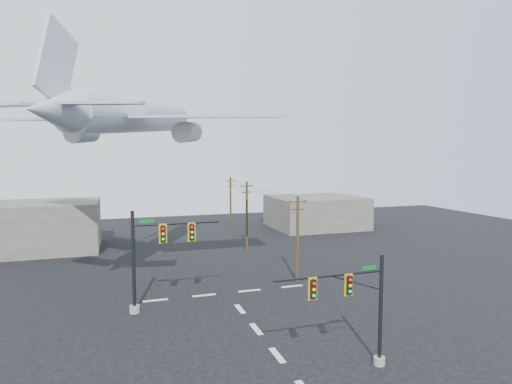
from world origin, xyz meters
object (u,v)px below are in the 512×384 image
object	(u,v)px
signal_mast_far	(153,258)
utility_pole_c	(231,203)
utility_pole_b	(247,214)
airliner	(135,115)
signal_mast_near	(359,309)
utility_pole_a	(298,237)

from	to	relation	value
signal_mast_far	utility_pole_c	bearing A→B (deg)	65.32
utility_pole_b	airliner	xyz separation A→B (m)	(-13.38, -8.40, 10.96)
signal_mast_far	airliner	distance (m)	14.65
airliner	signal_mast_far	bearing A→B (deg)	-148.93
signal_mast_near	utility_pole_b	distance (m)	30.35
utility_pole_a	signal_mast_far	bearing A→B (deg)	-150.91
signal_mast_near	airliner	world-z (taller)	airliner
utility_pole_a	utility_pole_b	world-z (taller)	utility_pole_b
signal_mast_far	signal_mast_near	bearing A→B (deg)	-51.48
signal_mast_far	utility_pole_a	xyz separation A→B (m)	(13.35, 3.50, 0.09)
utility_pole_c	airliner	size ratio (longest dim) A/B	0.30
signal_mast_far	utility_pole_c	size ratio (longest dim) A/B	0.92
utility_pole_b	signal_mast_near	bearing A→B (deg)	-118.27
utility_pole_b	airliner	world-z (taller)	airliner
signal_mast_near	utility_pole_b	bearing A→B (deg)	84.79
utility_pole_a	airliner	size ratio (longest dim) A/B	0.28
signal_mast_far	utility_pole_a	world-z (taller)	utility_pole_a
signal_mast_near	utility_pole_a	size ratio (longest dim) A/B	0.83
signal_mast_far	utility_pole_a	distance (m)	13.80
signal_mast_near	utility_pole_a	world-z (taller)	utility_pole_a
utility_pole_c	utility_pole_b	bearing A→B (deg)	-117.79
airliner	utility_pole_c	bearing A→B (deg)	-7.44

